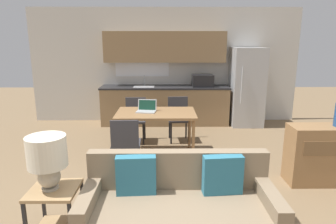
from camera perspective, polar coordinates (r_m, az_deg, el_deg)
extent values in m
cube|color=silver|center=(7.31, -0.58, 8.80)|extent=(6.40, 0.06, 2.70)
cube|color=white|center=(7.28, -4.96, 10.62)|extent=(1.28, 0.01, 0.98)
cube|color=#8E704C|center=(7.11, -0.56, 1.17)|extent=(2.96, 0.62, 0.86)
cube|color=#232326|center=(7.03, -0.57, 4.76)|extent=(2.99, 0.65, 0.04)
cube|color=#B2B5B7|center=(6.99, -4.57, 4.85)|extent=(0.48, 0.36, 0.01)
cylinder|color=#B7BABC|center=(7.14, -4.49, 5.99)|extent=(0.02, 0.02, 0.24)
cube|color=#8E704C|center=(7.09, -0.59, 12.30)|extent=(2.81, 0.34, 0.70)
cube|color=black|center=(7.01, 6.64, 5.97)|extent=(0.48, 0.36, 0.28)
cube|color=#B7BABC|center=(7.20, 14.74, 4.65)|extent=(0.71, 0.74, 1.79)
cylinder|color=silver|center=(6.76, 13.89, 4.92)|extent=(0.02, 0.02, 0.81)
cube|color=olive|center=(5.07, -2.29, -0.25)|extent=(1.33, 0.85, 0.04)
cylinder|color=olive|center=(4.88, -9.54, -5.64)|extent=(0.05, 0.05, 0.73)
cylinder|color=olive|center=(4.84, 4.86, -5.65)|extent=(0.05, 0.05, 0.73)
cylinder|color=olive|center=(5.57, -8.41, -3.20)|extent=(0.05, 0.05, 0.73)
cylinder|color=olive|center=(5.53, 4.16, -3.19)|extent=(0.05, 0.05, 0.73)
cylinder|color=#3D2D1E|center=(3.53, -12.57, -19.34)|extent=(0.05, 0.05, 0.10)
cylinder|color=#3D2D1E|center=(3.60, 16.04, -18.91)|extent=(0.05, 0.05, 0.10)
cube|color=#847056|center=(3.08, 2.18, -19.62)|extent=(1.87, 0.80, 0.33)
cube|color=#847056|center=(3.27, 1.94, -13.45)|extent=(1.87, 0.14, 0.73)
cube|color=#847056|center=(3.13, -14.65, -18.05)|extent=(0.14, 0.80, 0.47)
cube|color=#847056|center=(3.20, 18.59, -17.53)|extent=(0.14, 0.80, 0.47)
cube|color=teal|center=(3.09, -6.05, -11.87)|extent=(0.41, 0.14, 0.40)
cube|color=teal|center=(3.13, 10.41, -11.67)|extent=(0.41, 0.16, 0.40)
cube|color=tan|center=(3.20, -20.86, -13.68)|extent=(0.46, 0.46, 0.03)
cube|color=#232326|center=(3.57, -22.57, -15.86)|extent=(0.03, 0.03, 0.52)
cube|color=#232326|center=(3.44, -15.85, -16.45)|extent=(0.03, 0.03, 0.52)
cylinder|color=#B2A893|center=(3.20, -21.45, -13.27)|extent=(0.16, 0.16, 0.02)
sphere|color=#B2A893|center=(3.15, -21.63, -11.36)|extent=(0.21, 0.21, 0.21)
cylinder|color=beige|center=(3.05, -22.05, -6.98)|extent=(0.37, 0.37, 0.30)
cube|color=olive|center=(4.69, 27.55, -7.22)|extent=(0.98, 0.40, 0.82)
cube|color=brown|center=(4.48, 28.97, -6.13)|extent=(0.78, 0.01, 0.20)
cube|color=#38383D|center=(5.83, -6.26, -1.59)|extent=(0.42, 0.42, 0.04)
cube|color=#38383D|center=(5.96, -6.12, 0.92)|extent=(0.40, 0.03, 0.40)
cylinder|color=black|center=(5.75, -8.07, -4.23)|extent=(0.03, 0.03, 0.42)
cylinder|color=black|center=(5.71, -4.69, -4.26)|extent=(0.03, 0.03, 0.42)
cylinder|color=black|center=(6.07, -7.64, -3.26)|extent=(0.03, 0.03, 0.42)
cylinder|color=black|center=(6.04, -4.43, -3.28)|extent=(0.03, 0.03, 0.42)
cube|color=#38383D|center=(4.55, -7.90, -6.01)|extent=(0.43, 0.43, 0.04)
cube|color=#38383D|center=(4.29, -8.24, -4.14)|extent=(0.40, 0.04, 0.40)
cylinder|color=black|center=(4.77, -5.57, -7.93)|extent=(0.03, 0.03, 0.42)
cylinder|color=black|center=(4.80, -9.66, -7.91)|extent=(0.03, 0.03, 0.42)
cylinder|color=black|center=(4.46, -5.81, -9.52)|extent=(0.03, 0.03, 0.42)
cylinder|color=black|center=(4.49, -10.20, -9.49)|extent=(0.03, 0.03, 0.42)
cube|color=#38383D|center=(5.87, 2.12, -1.41)|extent=(0.45, 0.45, 0.04)
cube|color=#38383D|center=(6.01, 1.91, 1.07)|extent=(0.40, 0.06, 0.40)
cylinder|color=black|center=(5.75, 0.62, -4.09)|extent=(0.03, 0.03, 0.42)
cylinder|color=black|center=(5.79, 3.98, -3.99)|extent=(0.03, 0.03, 0.42)
cylinder|color=black|center=(6.08, 0.31, -3.13)|extent=(0.03, 0.03, 0.42)
cylinder|color=black|center=(6.12, 3.49, -3.04)|extent=(0.03, 0.03, 0.42)
cube|color=#B7BABC|center=(5.07, -4.18, 0.08)|extent=(0.35, 0.26, 0.02)
cube|color=#B7BABC|center=(5.16, -3.94, 1.36)|extent=(0.32, 0.10, 0.20)
cube|color=#143828|center=(5.15, -3.96, 1.34)|extent=(0.29, 0.08, 0.17)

